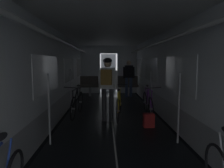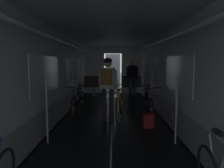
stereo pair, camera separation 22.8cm
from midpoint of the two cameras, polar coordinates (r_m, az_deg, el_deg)
The scene contains 9 objects.
train_car_shell at distance 5.58m, azimuth 1.17°, elevation 6.76°, with size 3.14×12.34×2.57m.
bench_seat_far_left at distance 10.14m, azimuth -4.26°, elevation 0.00°, with size 0.98×0.51×0.95m.
bench_seat_far_right at distance 10.15m, azimuth 5.92°, elevation -0.01°, with size 0.98×0.51×0.95m.
bicycle_purple at distance 6.41m, azimuth 10.94°, elevation -5.27°, with size 0.44×1.69×0.95m.
bicycle_black at distance 6.48m, azimuth -8.11°, elevation -5.10°, with size 0.44×1.69×0.94m.
person_cyclist_aisle at distance 5.73m, azimuth -0.06°, elevation 0.47°, with size 0.56×0.44×1.73m.
bicycle_yellow_in_aisle at distance 6.10m, azimuth 3.10°, elevation -5.73°, with size 0.44×1.68×0.94m.
person_standing_near_bench at distance 9.75m, azimuth 6.17°, elevation 2.15°, with size 0.53×0.23×1.69m.
backpack_on_floor at distance 5.42m, azimuth 10.88°, elevation -9.65°, with size 0.26×0.20×0.34m, color maroon.
Camera 2 is at (0.05, -1.98, 1.62)m, focal length 34.03 mm.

